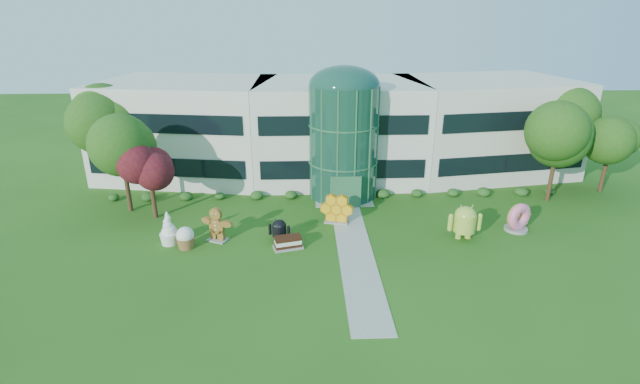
{
  "coord_description": "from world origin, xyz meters",
  "views": [
    {
      "loc": [
        -3.5,
        -27.13,
        15.51
      ],
      "look_at": [
        -2.26,
        6.0,
        2.6
      ],
      "focal_mm": 26.0,
      "sensor_mm": 36.0,
      "label": 1
    }
  ],
  "objects_px": {
    "donut": "(518,217)",
    "gingerbread": "(217,224)",
    "android_green": "(465,220)",
    "android_black": "(279,229)"
  },
  "relations": [
    {
      "from": "android_green",
      "to": "android_black",
      "type": "distance_m",
      "value": 13.48
    },
    {
      "from": "android_black",
      "to": "gingerbread",
      "type": "xyz_separation_m",
      "value": [
        -4.49,
        0.22,
        0.34
      ]
    },
    {
      "from": "gingerbread",
      "to": "donut",
      "type": "bearing_deg",
      "value": 27.08
    },
    {
      "from": "android_black",
      "to": "gingerbread",
      "type": "height_order",
      "value": "gingerbread"
    },
    {
      "from": "android_black",
      "to": "android_green",
      "type": "bearing_deg",
      "value": 14.37
    },
    {
      "from": "android_green",
      "to": "donut",
      "type": "relative_size",
      "value": 1.3
    },
    {
      "from": "android_green",
      "to": "gingerbread",
      "type": "relative_size",
      "value": 1.04
    },
    {
      "from": "donut",
      "to": "gingerbread",
      "type": "xyz_separation_m",
      "value": [
        -22.41,
        -0.83,
        0.17
      ]
    },
    {
      "from": "gingerbread",
      "to": "android_green",
      "type": "bearing_deg",
      "value": 23.97
    },
    {
      "from": "android_black",
      "to": "gingerbread",
      "type": "bearing_deg",
      "value": -168.12
    }
  ]
}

